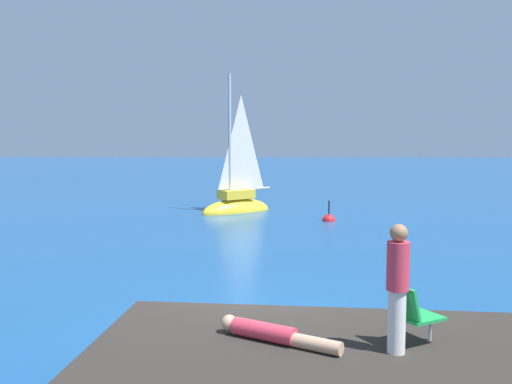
% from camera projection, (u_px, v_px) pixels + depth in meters
% --- Properties ---
extents(ground_plane, '(160.00, 160.00, 0.00)m').
position_uv_depth(ground_plane, '(259.00, 332.00, 10.71)').
color(ground_plane, navy).
extents(boulder_seaward, '(1.52, 1.68, 0.90)m').
position_uv_depth(boulder_seaward, '(255.00, 353.00, 9.71)').
color(boulder_seaward, '#2E251E').
rests_on(boulder_seaward, ground).
extents(boulder_inland, '(1.76, 1.99, 1.00)m').
position_uv_depth(boulder_inland, '(184.00, 361.00, 9.34)').
color(boulder_inland, '#28281E').
rests_on(boulder_inland, ground).
extents(sailboat_near, '(3.67, 3.25, 6.99)m').
position_uv_depth(sailboat_near, '(237.00, 204.00, 27.15)').
color(sailboat_near, yellow).
rests_on(sailboat_near, ground).
extents(person_sunbather, '(1.59, 1.00, 0.25)m').
position_uv_depth(person_sunbather, '(272.00, 333.00, 7.59)').
color(person_sunbather, '#DB384C').
rests_on(person_sunbather, shore_ledge).
extents(person_standing, '(0.28, 0.28, 1.62)m').
position_uv_depth(person_standing, '(398.00, 285.00, 7.14)').
color(person_standing, white).
rests_on(person_standing, shore_ledge).
extents(beach_chair, '(0.76, 0.71, 0.80)m').
position_uv_depth(beach_chair, '(412.00, 311.00, 7.46)').
color(beach_chair, green).
rests_on(beach_chair, shore_ledge).
extents(marker_buoy, '(0.56, 0.56, 1.13)m').
position_uv_depth(marker_buoy, '(329.00, 221.00, 24.41)').
color(marker_buoy, red).
rests_on(marker_buoy, ground).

